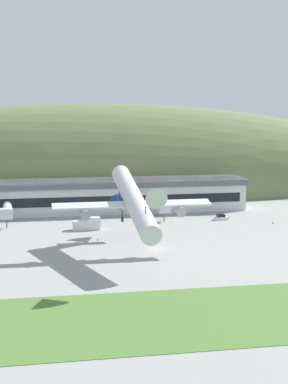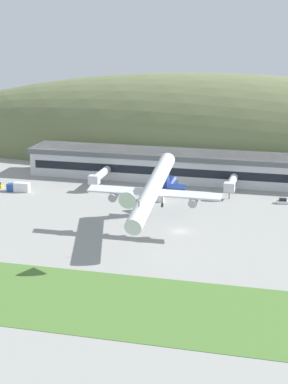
% 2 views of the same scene
% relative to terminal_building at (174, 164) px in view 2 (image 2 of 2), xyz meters
% --- Properties ---
extents(ground_plane, '(341.66, 341.66, 0.00)m').
position_rel_terminal_building_xyz_m(ground_plane, '(13.02, -54.50, -5.66)').
color(ground_plane, gray).
extents(grass_strip_foreground, '(307.49, 29.39, 0.08)m').
position_rel_terminal_building_xyz_m(grass_strip_foreground, '(13.02, -101.65, -5.62)').
color(grass_strip_foreground, '#4C7533').
rests_on(grass_strip_foreground, ground_plane).
extents(hill_backdrop, '(270.82, 65.08, 67.23)m').
position_rel_terminal_building_xyz_m(hill_backdrop, '(7.60, 42.49, -5.66)').
color(hill_backdrop, '#667047').
rests_on(hill_backdrop, ground_plane).
extents(terminal_building, '(104.15, 15.62, 9.98)m').
position_rel_terminal_building_xyz_m(terminal_building, '(0.00, 0.00, 0.00)').
color(terminal_building, silver).
rests_on(terminal_building, ground_plane).
extents(jetway_0, '(3.38, 16.22, 5.43)m').
position_rel_terminal_building_xyz_m(jetway_0, '(-22.24, -16.21, -1.67)').
color(jetway_0, silver).
rests_on(jetway_0, ground_plane).
extents(jetway_1, '(3.38, 14.63, 5.43)m').
position_rel_terminal_building_xyz_m(jetway_1, '(22.13, -15.37, -1.67)').
color(jetway_1, silver).
rests_on(jetway_1, ground_plane).
extents(cargo_airplane, '(35.95, 49.26, 14.14)m').
position_rel_terminal_building_xyz_m(cargo_airplane, '(6.35, -58.26, 6.46)').
color(cargo_airplane, silver).
extents(service_car_0, '(4.24, 2.04, 1.63)m').
position_rel_terminal_building_xyz_m(service_car_0, '(39.02, -20.91, -4.99)').
color(service_car_0, silver).
rests_on(service_car_0, ground_plane).
extents(fuel_truck, '(7.34, 2.55, 3.37)m').
position_rel_terminal_building_xyz_m(fuel_truck, '(-0.90, -28.09, -4.09)').
color(fuel_truck, silver).
rests_on(fuel_truck, ground_plane).
extents(box_truck, '(7.68, 2.87, 3.09)m').
position_rel_terminal_building_xyz_m(box_truck, '(-46.35, -28.34, -4.19)').
color(box_truck, '#264C99').
rests_on(box_truck, ground_plane).
extents(traffic_cone_0, '(0.52, 0.52, 0.58)m').
position_rel_terminal_building_xyz_m(traffic_cone_0, '(0.30, -41.92, -5.38)').
color(traffic_cone_0, orange).
rests_on(traffic_cone_0, ground_plane).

